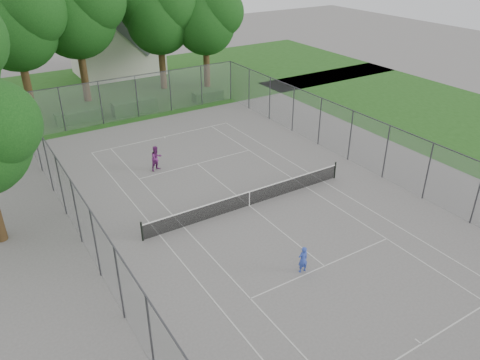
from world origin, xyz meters
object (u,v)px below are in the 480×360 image
house (115,33)px  woman_player (157,158)px  girl_player (303,259)px  tennis_net (249,198)px

house → woman_player: (-5.94, -24.33, -3.48)m
house → girl_player: 37.89m
tennis_net → house: (3.34, 31.31, 3.79)m
tennis_net → woman_player: size_ratio=7.77×
girl_player → tennis_net: bearing=-96.5°
woman_player → girl_player: bearing=-100.9°
girl_player → woman_player: size_ratio=0.81×
tennis_net → girl_player: 6.24m
tennis_net → woman_player: bearing=110.4°
house → girl_player: house is taller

